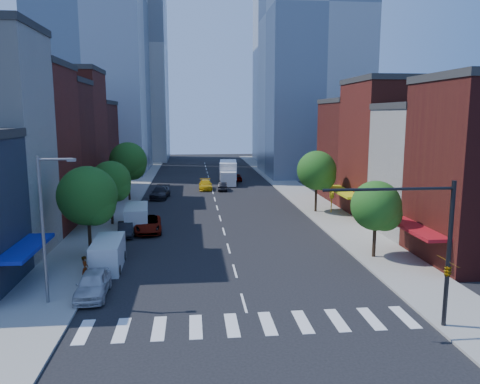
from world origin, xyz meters
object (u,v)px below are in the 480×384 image
at_px(parked_car_second, 126,229).
at_px(taxi, 206,185).
at_px(cargo_van_far, 137,218).
at_px(pedestrian_far, 97,252).
at_px(pedestrian_near, 85,269).
at_px(traffic_car_oncoming, 223,186).
at_px(traffic_car_far, 237,177).
at_px(parked_car_rear, 160,193).
at_px(parked_car_front, 93,284).
at_px(cargo_van_near, 108,254).
at_px(parked_car_third, 148,224).
at_px(box_truck, 228,173).

bearing_deg(parked_car_second, taxi, 65.75).
relative_size(cargo_van_far, pedestrian_far, 3.31).
bearing_deg(pedestrian_near, traffic_car_oncoming, -26.95).
bearing_deg(pedestrian_near, traffic_car_far, -27.05).
xyz_separation_m(parked_car_rear, traffic_car_far, (12.26, 15.87, -0.15)).
distance_m(parked_car_front, parked_car_rear, 35.52).
bearing_deg(cargo_van_near, parked_car_third, 77.81).
height_order(parked_car_second, pedestrian_far, pedestrian_far).
xyz_separation_m(parked_car_rear, pedestrian_far, (-3.00, -28.99, 0.22)).
bearing_deg(traffic_car_far, pedestrian_near, 71.46).
xyz_separation_m(taxi, traffic_car_far, (5.76, 8.87, -0.08)).
distance_m(parked_car_front, traffic_car_oncoming, 42.85).
bearing_deg(parked_car_third, pedestrian_far, -111.42).
xyz_separation_m(parked_car_second, traffic_car_oncoming, (11.08, 26.18, -0.02)).
height_order(parked_car_front, parked_car_second, parked_car_front).
bearing_deg(parked_car_third, taxi, 71.12).
height_order(cargo_van_near, taxi, cargo_van_near).
relative_size(traffic_car_oncoming, pedestrian_far, 2.23).
bearing_deg(parked_car_second, parked_car_rear, 77.43).
relative_size(parked_car_front, box_truck, 0.51).
relative_size(parked_car_rear, traffic_car_far, 1.46).
height_order(parked_car_second, parked_car_rear, parked_car_rear).
height_order(parked_car_second, pedestrian_near, pedestrian_near).
bearing_deg(pedestrian_near, cargo_van_near, -27.99).
bearing_deg(box_truck, parked_car_rear, -124.17).
distance_m(cargo_van_near, pedestrian_near, 3.20).
xyz_separation_m(parked_car_front, parked_car_third, (2.00, 16.53, -0.03)).
distance_m(traffic_car_far, pedestrian_near, 51.20).
bearing_deg(traffic_car_far, traffic_car_oncoming, 71.04).
relative_size(traffic_car_far, pedestrian_far, 2.17).
height_order(taxi, pedestrian_near, pedestrian_near).
xyz_separation_m(parked_car_second, cargo_van_far, (0.76, 2.72, 0.51)).
height_order(cargo_van_far, traffic_car_far, cargo_van_far).
bearing_deg(box_truck, parked_car_front, -100.09).
height_order(taxi, pedestrian_far, pedestrian_far).
relative_size(taxi, pedestrian_far, 2.88).
distance_m(parked_car_rear, cargo_van_far, 17.59).
bearing_deg(parked_car_third, traffic_car_oncoming, 65.14).
distance_m(cargo_van_near, box_truck, 44.97).
xyz_separation_m(cargo_van_far, taxi, (7.74, 24.54, -0.45)).
bearing_deg(taxi, pedestrian_far, -104.17).
distance_m(taxi, pedestrian_far, 37.22).
distance_m(taxi, traffic_car_oncoming, 2.79).
bearing_deg(parked_car_front, taxi, 77.25).
xyz_separation_m(parked_car_third, cargo_van_near, (-2.00, -11.02, 0.32)).
height_order(parked_car_rear, pedestrian_near, pedestrian_near).
bearing_deg(cargo_van_far, pedestrian_near, -101.33).
relative_size(parked_car_rear, pedestrian_near, 3.07).
height_order(box_truck, pedestrian_far, box_truck).
xyz_separation_m(parked_car_second, parked_car_rear, (2.00, 20.26, 0.14)).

